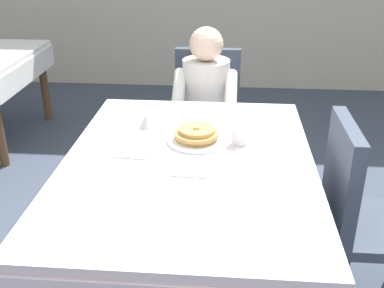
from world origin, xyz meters
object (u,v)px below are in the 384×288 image
object	(u,v)px
plate_breakfast	(197,140)
breakfast_stack	(196,134)
diner_person	(205,98)
cup_coffee	(240,135)
spoon_near_edge	(188,176)
fork_left_of_plate	(157,142)
knife_right_of_plate	(237,145)
dining_table_main	(188,177)
chair_right_side	(360,208)
chair_diner	(206,110)
syrup_pitcher	(146,121)

from	to	relation	value
plate_breakfast	breakfast_stack	distance (m)	0.03
diner_person	cup_coffee	xyz separation A→B (m)	(0.21, -0.83, 0.11)
spoon_near_edge	cup_coffee	bearing A→B (deg)	61.02
diner_person	breakfast_stack	distance (m)	0.83
fork_left_of_plate	breakfast_stack	bearing A→B (deg)	-87.54
fork_left_of_plate	knife_right_of_plate	bearing A→B (deg)	-93.59
dining_table_main	spoon_near_edge	bearing A→B (deg)	-85.24
dining_table_main	chair_right_side	distance (m)	0.78
cup_coffee	plate_breakfast	bearing A→B (deg)	179.30
chair_diner	fork_left_of_plate	world-z (taller)	chair_diner
knife_right_of_plate	spoon_near_edge	bearing A→B (deg)	144.84
chair_diner	cup_coffee	size ratio (longest dim) A/B	8.23
plate_breakfast	spoon_near_edge	distance (m)	0.34
dining_table_main	diner_person	size ratio (longest dim) A/B	1.36
plate_breakfast	breakfast_stack	xyz separation A→B (m)	(-0.00, -0.00, 0.03)
diner_person	fork_left_of_plate	size ratio (longest dim) A/B	6.22
breakfast_stack	fork_left_of_plate	size ratio (longest dim) A/B	1.16
plate_breakfast	knife_right_of_plate	world-z (taller)	plate_breakfast
breakfast_stack	spoon_near_edge	world-z (taller)	breakfast_stack
diner_person	breakfast_stack	xyz separation A→B (m)	(0.00, -0.83, 0.11)
diner_person	cup_coffee	distance (m)	0.86
plate_breakfast	spoon_near_edge	bearing A→B (deg)	-91.90
dining_table_main	chair_diner	world-z (taller)	chair_diner
breakfast_stack	chair_diner	bearing A→B (deg)	90.12
chair_diner	chair_right_side	bearing A→B (deg)	122.67
syrup_pitcher	diner_person	bearing A→B (deg)	68.58
cup_coffee	knife_right_of_plate	world-z (taller)	cup_coffee
dining_table_main	diner_person	world-z (taller)	diner_person
chair_right_side	plate_breakfast	size ratio (longest dim) A/B	3.32
chair_right_side	spoon_near_edge	size ratio (longest dim) A/B	6.20
dining_table_main	cup_coffee	xyz separation A→B (m)	(0.23, 0.19, 0.13)
fork_left_of_plate	chair_right_side	bearing A→B (deg)	-103.74
plate_breakfast	breakfast_stack	size ratio (longest dim) A/B	1.34
chair_diner	spoon_near_edge	distance (m)	1.34
chair_diner	syrup_pitcher	xyz separation A→B (m)	(-0.26, -0.83, 0.25)
plate_breakfast	fork_left_of_plate	world-z (taller)	plate_breakfast
spoon_near_edge	knife_right_of_plate	bearing A→B (deg)	61.27
dining_table_main	fork_left_of_plate	world-z (taller)	fork_left_of_plate
diner_person	breakfast_stack	bearing A→B (deg)	90.15
breakfast_stack	spoon_near_edge	bearing A→B (deg)	-91.55
breakfast_stack	syrup_pitcher	size ratio (longest dim) A/B	2.60
plate_breakfast	diner_person	bearing A→B (deg)	90.29
plate_breakfast	fork_left_of_plate	bearing A→B (deg)	-173.99
breakfast_stack	dining_table_main	bearing A→B (deg)	-96.82
plate_breakfast	cup_coffee	size ratio (longest dim) A/B	2.48
cup_coffee	spoon_near_edge	xyz separation A→B (m)	(-0.21, -0.34, -0.04)
chair_right_side	plate_breakfast	bearing A→B (deg)	-104.11
chair_diner	syrup_pitcher	distance (m)	0.90
spoon_near_edge	dining_table_main	bearing A→B (deg)	97.87
chair_diner	syrup_pitcher	world-z (taller)	chair_diner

